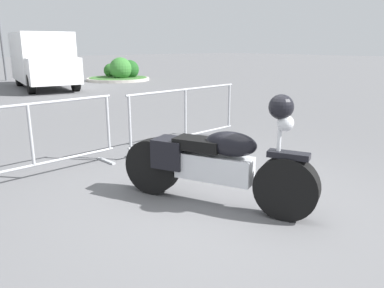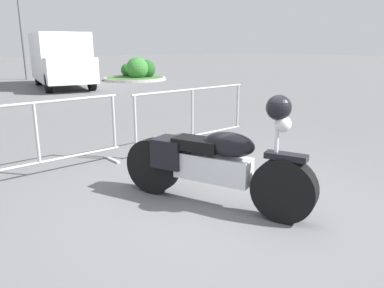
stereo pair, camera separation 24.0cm
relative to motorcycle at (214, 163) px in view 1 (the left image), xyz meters
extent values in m
plane|color=#5B5B5E|center=(-0.03, -0.14, -0.51)|extent=(120.00, 120.00, 0.00)
cylinder|color=black|center=(0.34, -0.76, -0.16)|extent=(0.46, 0.71, 0.69)
cylinder|color=black|center=(-0.34, 0.76, -0.16)|extent=(0.46, 0.71, 0.69)
cube|color=silver|center=(0.00, 0.00, -0.06)|extent=(0.61, 0.93, 0.30)
ellipsoid|color=black|center=(0.08, -0.18, 0.25)|extent=(0.50, 0.67, 0.28)
cube|color=black|center=(-0.08, 0.18, 0.20)|extent=(0.51, 0.64, 0.13)
cube|color=black|center=(-0.23, 0.51, 0.05)|extent=(0.47, 0.50, 0.35)
cube|color=black|center=(0.34, -0.76, 0.20)|extent=(0.31, 0.46, 0.06)
cylinder|color=silver|center=(0.30, -0.66, 0.35)|extent=(0.06, 0.06, 0.49)
sphere|color=silver|center=(0.32, -0.71, 0.54)|extent=(0.17, 0.17, 0.17)
sphere|color=black|center=(0.30, -0.66, 0.70)|extent=(0.26, 0.26, 0.26)
cylinder|color=#9EA0A5|center=(-1.35, 2.22, 0.54)|extent=(2.51, 0.23, 0.04)
cylinder|color=#9EA0A5|center=(-1.35, 2.22, -0.31)|extent=(2.51, 0.23, 0.04)
cylinder|color=#9EA0A5|center=(-1.35, 2.22, 0.12)|extent=(0.05, 0.05, 0.85)
cylinder|color=#9EA0A5|center=(-0.14, 2.31, 0.12)|extent=(0.05, 0.05, 0.85)
cube|color=#9EA0A5|center=(-0.21, 2.30, -0.49)|extent=(0.09, 0.44, 0.03)
cylinder|color=#9EA0A5|center=(1.35, 2.22, 0.54)|extent=(2.51, 0.23, 0.04)
cylinder|color=#9EA0A5|center=(1.35, 2.22, -0.31)|extent=(2.51, 0.23, 0.04)
cylinder|color=#9EA0A5|center=(0.14, 2.13, 0.12)|extent=(0.05, 0.05, 0.85)
cylinder|color=#9EA0A5|center=(1.35, 2.22, 0.12)|extent=(0.05, 0.05, 0.85)
cylinder|color=#9EA0A5|center=(2.55, 2.31, 0.12)|extent=(0.05, 0.05, 0.85)
cube|color=#9EA0A5|center=(0.21, 2.13, -0.49)|extent=(0.09, 0.44, 0.03)
cube|color=#9EA0A5|center=(2.48, 2.30, -0.49)|extent=(0.09, 0.44, 0.03)
cube|color=white|center=(2.71, 13.86, 0.80)|extent=(2.57, 4.35, 2.00)
cube|color=white|center=(2.35, 11.39, 0.33)|extent=(2.01, 1.17, 1.00)
cylinder|color=black|center=(3.24, 11.67, -0.15)|extent=(0.34, 0.75, 0.72)
cylinder|color=black|center=(1.58, 11.91, -0.15)|extent=(0.34, 0.75, 0.72)
cylinder|color=black|center=(3.72, 14.93, -0.15)|extent=(0.34, 0.75, 0.72)
cylinder|color=black|center=(2.06, 15.17, -0.15)|extent=(0.34, 0.75, 0.72)
cylinder|color=#ADA89E|center=(6.87, 14.79, -0.44)|extent=(3.24, 3.24, 0.14)
cylinder|color=#38662D|center=(6.87, 14.79, -0.36)|extent=(2.98, 2.98, 0.02)
sphere|color=#1E511E|center=(7.47, 14.60, 0.05)|extent=(0.98, 0.98, 0.98)
sphere|color=#33702D|center=(6.86, 14.48, 0.12)|extent=(1.14, 1.14, 1.14)
sphere|color=#286023|center=(6.93, 15.67, -0.05)|extent=(0.76, 0.76, 0.76)
cylinder|color=#595B60|center=(2.32, 18.49, 2.24)|extent=(0.12, 0.12, 5.50)
camera|label=1|loc=(-2.81, -2.99, 1.31)|focal=35.00mm
camera|label=2|loc=(-2.62, -3.14, 1.31)|focal=35.00mm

